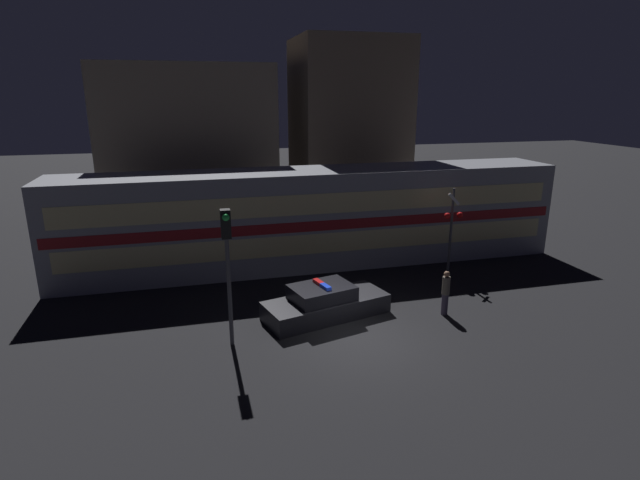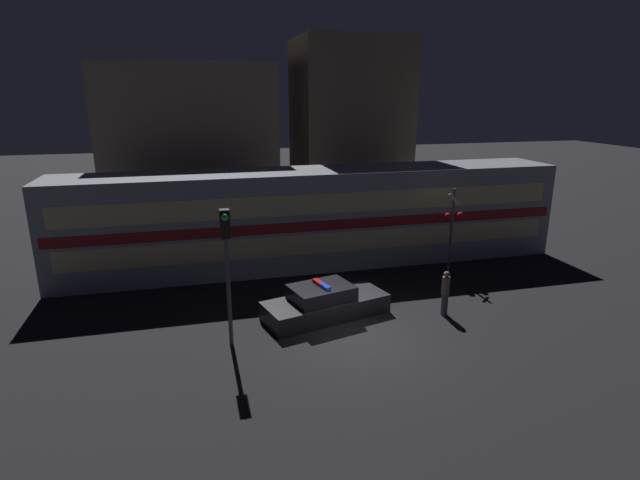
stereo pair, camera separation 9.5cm
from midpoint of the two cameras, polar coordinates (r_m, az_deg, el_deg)
ground_plane at (r=17.01m, az=4.62°, el=-11.20°), size 120.00×120.00×0.00m
train at (r=23.51m, az=-0.41°, el=2.60°), size 23.39×3.16×4.50m
police_car at (r=18.34m, az=0.70°, el=-7.28°), size 4.85×2.84×1.33m
pedestrian at (r=18.90m, az=14.27°, el=-5.85°), size 0.29×0.29×1.69m
crossing_signal_near at (r=22.70m, az=15.02°, el=1.79°), size 0.88×0.33×3.92m
traffic_light_corner at (r=15.66m, az=-10.46°, el=-1.39°), size 0.30×0.46×4.51m
building_left at (r=29.77m, az=-14.47°, el=9.77°), size 9.20×6.48×9.37m
building_center at (r=30.52m, az=3.40°, el=11.87°), size 6.19×5.56×10.92m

